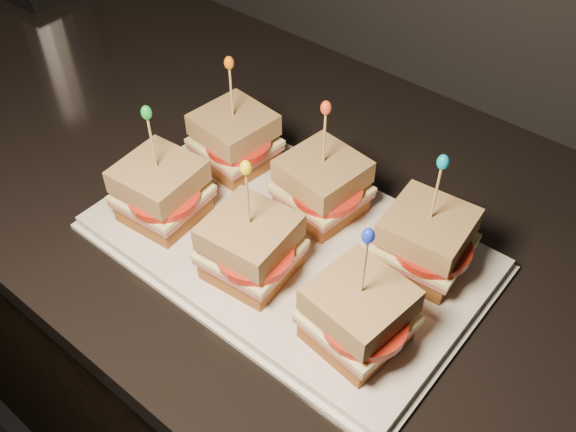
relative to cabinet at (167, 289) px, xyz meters
The scene contains 46 objects.
cabinet is the anchor object (origin of this frame).
granite_slab 0.44m from the cabinet, ahead, with size 2.68×0.66×0.04m, color black.
platter 0.61m from the cabinet, 11.91° to the right, with size 0.44×0.28×0.02m, color silver.
platter_rim 0.61m from the cabinet, 11.91° to the right, with size 0.46×0.29×0.01m, color silver.
sandwich_0_bread_bot 0.55m from the cabinet, ahead, with size 0.08×0.08×0.02m, color brown.
sandwich_0_ham 0.56m from the cabinet, ahead, with size 0.09×0.09×0.01m, color #BC5C51.
sandwich_0_cheese 0.57m from the cabinet, ahead, with size 0.09×0.09×0.01m, color #FCF29E.
sandwich_0_tomato 0.58m from the cabinet, ahead, with size 0.08×0.08×0.01m, color red.
sandwich_0_bread_top 0.59m from the cabinet, ahead, with size 0.09×0.09×0.03m, color brown.
sandwich_0_pick 0.63m from the cabinet, ahead, with size 0.00×0.00×0.09m, color tan.
sandwich_0_frill 0.68m from the cabinet, ahead, with size 0.01×0.01×0.02m, color orange.
sandwich_1_bread_bot 0.63m from the cabinet, ahead, with size 0.08×0.08×0.02m, color brown.
sandwich_1_ham 0.64m from the cabinet, ahead, with size 0.09×0.09×0.01m, color #BC5C51.
sandwich_1_cheese 0.64m from the cabinet, ahead, with size 0.09×0.09×0.01m, color #FCF29E.
sandwich_1_tomato 0.66m from the cabinet, ahead, with size 0.08×0.08×0.01m, color red.
sandwich_1_bread_top 0.67m from the cabinet, ahead, with size 0.09×0.09×0.03m, color brown.
sandwich_1_pick 0.70m from the cabinet, ahead, with size 0.00×0.00×0.09m, color tan.
sandwich_1_frill 0.74m from the cabinet, ahead, with size 0.01×0.01×0.02m, color #F04823.
sandwich_2_bread_bot 0.72m from the cabinet, ahead, with size 0.08×0.08×0.02m, color brown.
sandwich_2_ham 0.73m from the cabinet, ahead, with size 0.09×0.09×0.01m, color #BC5C51.
sandwich_2_cheese 0.74m from the cabinet, ahead, with size 0.09×0.09×0.01m, color #FCF29E.
sandwich_2_tomato 0.75m from the cabinet, ahead, with size 0.08×0.08×0.01m, color red.
sandwich_2_bread_top 0.76m from the cabinet, ahead, with size 0.09×0.09×0.03m, color brown.
sandwich_2_pick 0.79m from the cabinet, ahead, with size 0.00×0.00×0.09m, color tan.
sandwich_2_frill 0.82m from the cabinet, ahead, with size 0.01×0.01×0.02m, color #069CB9.
sandwich_3_bread_bot 0.57m from the cabinet, 30.62° to the right, with size 0.08×0.08×0.02m, color brown.
sandwich_3_ham 0.58m from the cabinet, 30.62° to the right, with size 0.09×0.09×0.01m, color #BC5C51.
sandwich_3_cheese 0.59m from the cabinet, 30.62° to the right, with size 0.09×0.09×0.01m, color #FCF29E.
sandwich_3_tomato 0.60m from the cabinet, 30.44° to the right, with size 0.08×0.08×0.01m, color red.
sandwich_3_bread_top 0.61m from the cabinet, 30.62° to the right, with size 0.09×0.09×0.03m, color brown.
sandwich_3_pick 0.65m from the cabinet, 30.62° to the right, with size 0.00×0.00×0.09m, color tan.
sandwich_3_frill 0.69m from the cabinet, 30.62° to the right, with size 0.01×0.01×0.02m, color green.
sandwich_4_bread_bot 0.64m from the cabinet, 20.59° to the right, with size 0.08×0.08×0.02m, color brown.
sandwich_4_ham 0.65m from the cabinet, 20.59° to the right, with size 0.09×0.09×0.01m, color #BC5C51.
sandwich_4_cheese 0.66m from the cabinet, 20.59° to the right, with size 0.09×0.09×0.01m, color #FCF29E.
sandwich_4_tomato 0.67m from the cabinet, 20.78° to the right, with size 0.08×0.08×0.01m, color red.
sandwich_4_bread_top 0.68m from the cabinet, 20.59° to the right, with size 0.09×0.09×0.03m, color brown.
sandwich_4_pick 0.72m from the cabinet, 20.59° to the right, with size 0.00×0.00×0.09m, color tan.
sandwich_4_frill 0.75m from the cabinet, 20.59° to the right, with size 0.01×0.01×0.02m, color #F8F807.
sandwich_5_bread_bot 0.74m from the cabinet, 15.38° to the right, with size 0.08×0.08×0.02m, color brown.
sandwich_5_ham 0.75m from the cabinet, 15.38° to the right, with size 0.09×0.09×0.01m, color #BC5C51.
sandwich_5_cheese 0.75m from the cabinet, 15.38° to the right, with size 0.09×0.09×0.01m, color #FCF29E.
sandwich_5_tomato 0.77m from the cabinet, 15.65° to the right, with size 0.08×0.08×0.01m, color red.
sandwich_5_bread_top 0.77m from the cabinet, 15.38° to the right, with size 0.09×0.09×0.03m, color brown.
sandwich_5_pick 0.80m from the cabinet, 15.38° to the right, with size 0.00×0.00×0.09m, color tan.
sandwich_5_frill 0.84m from the cabinet, 15.38° to the right, with size 0.01×0.01×0.02m, color #172FE1.
Camera 1 is at (0.48, 1.20, 1.45)m, focal length 40.00 mm.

